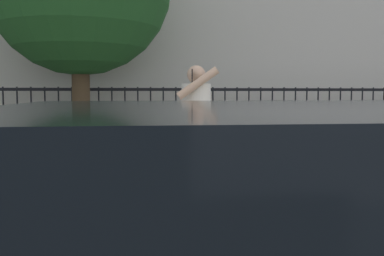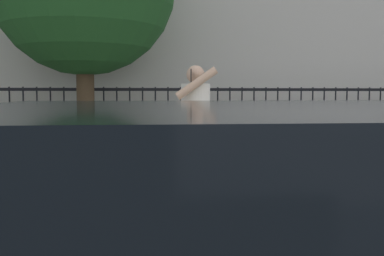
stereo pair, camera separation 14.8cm
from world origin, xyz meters
The scene contains 3 objects.
sidewalk centered at (0.00, 2.20, 0.07)m, with size 28.00×4.40×0.15m, color gray.
iron_fence centered at (0.00, 5.90, 1.02)m, with size 12.03×0.04×1.60m.
pedestrian_on_phone centered at (-1.40, 2.06, 1.11)m, with size 0.49×0.67×1.65m.
Camera 2 is at (-2.16, -3.15, 1.49)m, focal length 41.96 mm.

